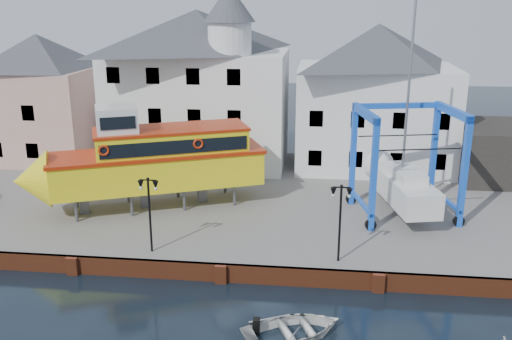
# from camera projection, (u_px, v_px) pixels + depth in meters

# --- Properties ---
(ground) EXTENTS (140.00, 140.00, 0.00)m
(ground) POSITION_uv_depth(u_px,v_px,m) (221.00, 282.00, 29.56)
(ground) COLOR black
(ground) RESTS_ON ground
(hardstanding) EXTENTS (44.00, 22.00, 1.00)m
(hardstanding) POSITION_uv_depth(u_px,v_px,m) (248.00, 201.00, 39.86)
(hardstanding) COLOR slate
(hardstanding) RESTS_ON ground
(quay_wall) EXTENTS (44.00, 0.47, 1.00)m
(quay_wall) POSITION_uv_depth(u_px,v_px,m) (221.00, 273.00, 29.52)
(quay_wall) COLOR maroon
(quay_wall) RESTS_ON ground
(building_pink) EXTENTS (8.00, 7.00, 10.30)m
(building_pink) POSITION_uv_depth(u_px,v_px,m) (42.00, 98.00, 46.83)
(building_pink) COLOR tan
(building_pink) RESTS_ON hardstanding
(building_white_main) EXTENTS (14.00, 8.30, 14.00)m
(building_white_main) POSITION_uv_depth(u_px,v_px,m) (200.00, 86.00, 45.39)
(building_white_main) COLOR silver
(building_white_main) RESTS_ON hardstanding
(building_white_right) EXTENTS (12.00, 8.00, 11.20)m
(building_white_right) POSITION_uv_depth(u_px,v_px,m) (375.00, 97.00, 44.65)
(building_white_right) COLOR silver
(building_white_right) RESTS_ON hardstanding
(shed_dark) EXTENTS (8.00, 7.00, 4.00)m
(shed_dark) POSITION_uv_depth(u_px,v_px,m) (510.00, 152.00, 42.70)
(shed_dark) COLOR black
(shed_dark) RESTS_ON hardstanding
(lamp_post_left) EXTENTS (1.12, 0.32, 4.20)m
(lamp_post_left) POSITION_uv_depth(u_px,v_px,m) (149.00, 196.00, 29.92)
(lamp_post_left) COLOR black
(lamp_post_left) RESTS_ON hardstanding
(lamp_post_right) EXTENTS (1.12, 0.32, 4.20)m
(lamp_post_right) POSITION_uv_depth(u_px,v_px,m) (341.00, 204.00, 28.81)
(lamp_post_right) COLOR black
(lamp_post_right) RESTS_ON hardstanding
(tour_boat) EXTENTS (15.69, 9.46, 6.75)m
(tour_boat) POSITION_uv_depth(u_px,v_px,m) (143.00, 160.00, 36.31)
(tour_boat) COLOR #59595E
(tour_boat) RESTS_ON hardstanding
(travel_lift) EXTENTS (6.96, 8.89, 13.03)m
(travel_lift) POSITION_uv_depth(u_px,v_px,m) (400.00, 178.00, 36.09)
(travel_lift) COLOR blue
(travel_lift) RESTS_ON hardstanding
(motorboat_b) EXTENTS (5.39, 4.77, 0.92)m
(motorboat_b) POSITION_uv_depth(u_px,v_px,m) (293.00, 336.00, 24.91)
(motorboat_b) COLOR silver
(motorboat_b) RESTS_ON ground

